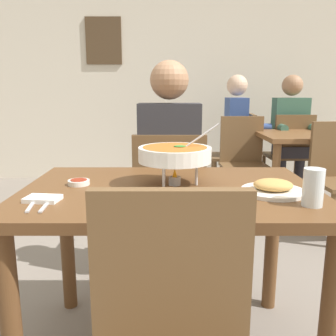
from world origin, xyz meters
TOP-DOWN VIEW (x-y plane):
  - cafe_rear_partition at (0.00, 3.31)m, footprint 10.00×0.10m
  - picture_frame_hung at (-0.80, 3.25)m, footprint 0.44×0.03m
  - dining_table_main at (0.00, 0.00)m, footprint 1.19×0.80m
  - chair_diner_main at (-0.00, 0.69)m, footprint 0.44×0.44m
  - diner_main at (0.00, 0.72)m, footprint 0.40×0.45m
  - curry_bowl at (0.02, 0.04)m, footprint 0.33×0.30m
  - rice_plate at (-0.11, -0.24)m, footprint 0.24×0.24m
  - appetizer_plate at (0.39, -0.08)m, footprint 0.24×0.24m
  - sauce_dish at (-0.38, 0.05)m, footprint 0.09×0.09m
  - napkin_folded at (-0.45, -0.18)m, footprint 0.13×0.09m
  - fork_utensil at (-0.47, -0.23)m, footprint 0.04×0.17m
  - spoon_utensil at (-0.42, -0.23)m, footprint 0.02×0.17m
  - drink_glass at (0.48, -0.24)m, footprint 0.07×0.07m
  - dining_table_far at (1.35, 1.92)m, footprint 1.00×0.80m
  - chair_bg_left at (1.31, 2.43)m, footprint 0.45×0.45m
  - chair_bg_middle at (0.78, 2.47)m, footprint 0.47×0.47m
  - chair_bg_right at (0.72, 2.01)m, footprint 0.46×0.46m
  - patron_bg_left at (1.32, 2.47)m, footprint 0.40×0.45m
  - patron_bg_middle at (0.77, 2.50)m, footprint 0.45×0.40m

SIDE VIEW (x-z plane):
  - chair_diner_main at x=0.00m, z-range 0.06..0.96m
  - chair_bg_left at x=1.31m, z-range 0.06..0.96m
  - chair_bg_middle at x=0.78m, z-range 0.06..0.96m
  - chair_bg_right at x=0.72m, z-range 0.06..0.96m
  - dining_table_far at x=1.35m, z-range 0.24..1.00m
  - dining_table_main at x=0.00m, z-range 0.26..1.01m
  - diner_main at x=0.00m, z-range 0.09..1.40m
  - patron_bg_left at x=1.32m, z-range 0.09..1.40m
  - patron_bg_middle at x=0.77m, z-range 0.09..1.40m
  - fork_utensil at x=-0.47m, z-range 0.75..0.76m
  - spoon_utensil at x=-0.42m, z-range 0.75..0.76m
  - napkin_folded at x=-0.45m, z-range 0.75..0.77m
  - sauce_dish at x=-0.38m, z-range 0.75..0.78m
  - rice_plate at x=-0.11m, z-range 0.75..0.80m
  - appetizer_plate at x=0.39m, z-range 0.75..0.80m
  - drink_glass at x=0.48m, z-range 0.75..0.88m
  - curry_bowl at x=0.02m, z-range 0.75..1.01m
  - cafe_rear_partition at x=0.00m, z-range 0.00..3.00m
  - picture_frame_hung at x=-0.80m, z-range 1.47..2.03m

